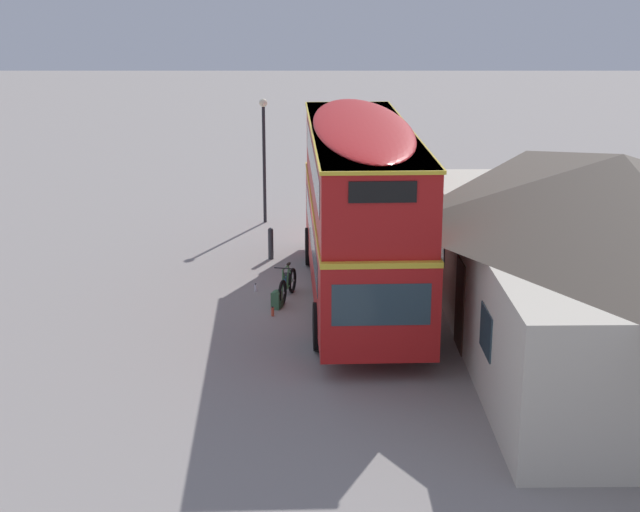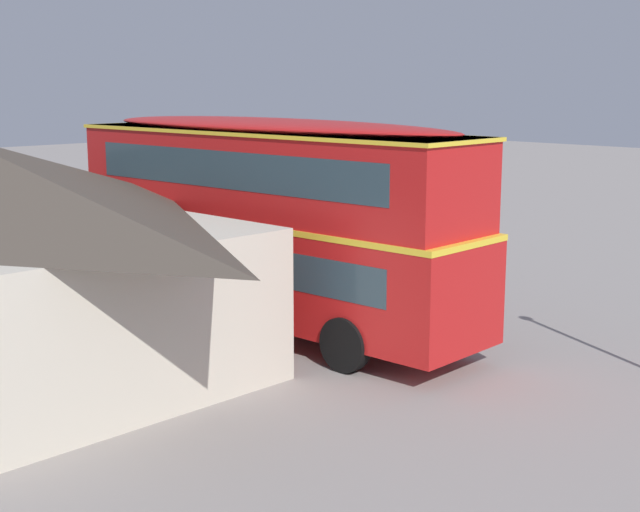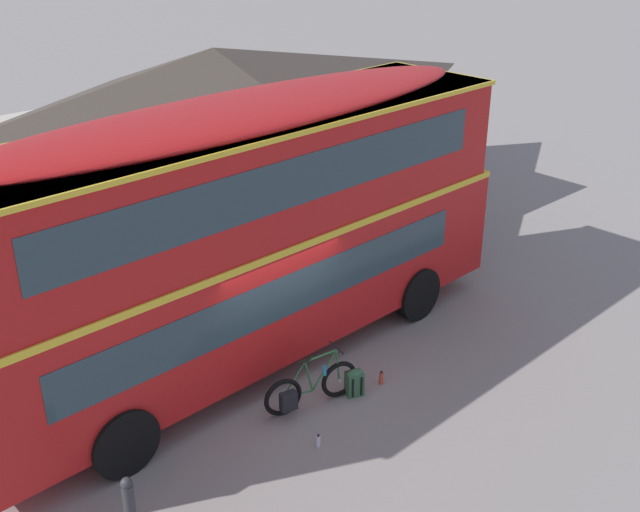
{
  "view_description": "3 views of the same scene",
  "coord_description": "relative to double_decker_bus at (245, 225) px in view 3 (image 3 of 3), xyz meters",
  "views": [
    {
      "loc": [
        24.44,
        -0.28,
        8.38
      ],
      "look_at": [
        1.42,
        -0.29,
        1.59
      ],
      "focal_mm": 54.77,
      "sensor_mm": 36.0,
      "label": 1
    },
    {
      "loc": [
        -14.78,
        14.02,
        5.57
      ],
      "look_at": [
        0.77,
        -1.47,
        1.31
      ],
      "focal_mm": 50.54,
      "sensor_mm": 36.0,
      "label": 2
    },
    {
      "loc": [
        -6.96,
        -9.3,
        7.82
      ],
      "look_at": [
        1.54,
        0.34,
        1.78
      ],
      "focal_mm": 43.59,
      "sensor_mm": 36.0,
      "label": 3
    }
  ],
  "objects": [
    {
      "name": "ground_plane",
      "position": [
        -0.19,
        -0.75,
        -2.65
      ],
      "size": [
        120.0,
        120.0,
        0.0
      ],
      "primitive_type": "plane",
      "color": "gray"
    },
    {
      "name": "double_decker_bus",
      "position": [
        0.0,
        0.0,
        0.0
      ],
      "size": [
        10.88,
        2.98,
        4.79
      ],
      "color": "black",
      "rests_on": "ground"
    },
    {
      "name": "touring_bicycle",
      "position": [
        -0.21,
        -1.9,
        -2.27
      ],
      "size": [
        1.72,
        0.55,
        1.0
      ],
      "color": "black",
      "rests_on": "ground"
    },
    {
      "name": "backpack_on_ground",
      "position": [
        0.6,
        -2.14,
        -2.39
      ],
      "size": [
        0.35,
        0.33,
        0.49
      ],
      "color": "#386642",
      "rests_on": "ground"
    },
    {
      "name": "water_bottle_red_squeeze",
      "position": [
        1.18,
        -2.23,
        -2.53
      ],
      "size": [
        0.07,
        0.07,
        0.25
      ],
      "color": "#D84C33",
      "rests_on": "ground"
    },
    {
      "name": "water_bottle_clear_plastic",
      "position": [
        -0.77,
        -2.78,
        -2.54
      ],
      "size": [
        0.07,
        0.07,
        0.22
      ],
      "color": "silver",
      "rests_on": "ground"
    },
    {
      "name": "pub_building",
      "position": [
        3.26,
        5.59,
        -0.35
      ],
      "size": [
        13.16,
        7.5,
        4.51
      ],
      "color": "beige",
      "rests_on": "ground"
    },
    {
      "name": "kerb_bollard",
      "position": [
        -3.85,
        -2.51,
        -2.15
      ],
      "size": [
        0.16,
        0.16,
        0.97
      ],
      "color": "#333338",
      "rests_on": "ground"
    }
  ]
}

